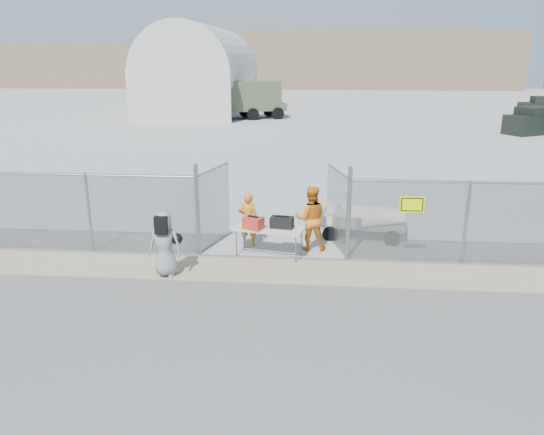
# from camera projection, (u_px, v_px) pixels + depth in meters

# --- Properties ---
(ground) EXTENTS (160.00, 160.00, 0.00)m
(ground) POSITION_uv_depth(u_px,v_px,m) (265.00, 287.00, 12.40)
(ground) COLOR #4B4A4A
(tarmac_inside) EXTENTS (160.00, 80.00, 0.01)m
(tarmac_inside) POSITION_uv_depth(u_px,v_px,m) (307.00, 111.00, 52.41)
(tarmac_inside) COLOR #9D9D9B
(tarmac_inside) RESTS_ON ground
(dirt_strip) EXTENTS (44.00, 1.60, 0.01)m
(dirt_strip) POSITION_uv_depth(u_px,v_px,m) (269.00, 270.00, 13.35)
(dirt_strip) COLOR tan
(dirt_strip) RESTS_ON ground
(distant_hills) EXTENTS (140.00, 6.00, 9.00)m
(distant_hills) POSITION_uv_depth(u_px,v_px,m) (344.00, 60.00, 84.98)
(distant_hills) COLOR #7F684F
(distant_hills) RESTS_ON ground
(chain_link_fence) EXTENTS (40.00, 0.20, 2.20)m
(chain_link_fence) POSITION_uv_depth(u_px,v_px,m) (272.00, 217.00, 13.99)
(chain_link_fence) COLOR gray
(chain_link_fence) RESTS_ON ground
(quonset_hangar) EXTENTS (9.00, 18.00, 8.00)m
(quonset_hangar) POSITION_uv_depth(u_px,v_px,m) (202.00, 69.00, 50.18)
(quonset_hangar) COLOR beige
(quonset_hangar) RESTS_ON ground
(folding_table) EXTENTS (1.97, 1.14, 0.79)m
(folding_table) POSITION_uv_depth(u_px,v_px,m) (269.00, 242.00, 14.27)
(folding_table) COLOR beige
(folding_table) RESTS_ON ground
(orange_bag) EXTENTS (0.60, 0.52, 0.32)m
(orange_bag) POSITION_uv_depth(u_px,v_px,m) (253.00, 223.00, 14.04)
(orange_bag) COLOR red
(orange_bag) RESTS_ON folding_table
(black_duffel) EXTENTS (0.65, 0.44, 0.29)m
(black_duffel) POSITION_uv_depth(u_px,v_px,m) (282.00, 222.00, 14.14)
(black_duffel) COLOR black
(black_duffel) RESTS_ON folding_table
(security_worker_left) EXTENTS (0.57, 0.39, 1.55)m
(security_worker_left) POSITION_uv_depth(u_px,v_px,m) (248.00, 219.00, 14.95)
(security_worker_left) COLOR orange
(security_worker_left) RESTS_ON ground
(security_worker_right) EXTENTS (0.92, 0.74, 1.81)m
(security_worker_right) POSITION_uv_depth(u_px,v_px,m) (311.00, 218.00, 14.59)
(security_worker_right) COLOR orange
(security_worker_right) RESTS_ON ground
(visitor) EXTENTS (0.81, 0.54, 1.63)m
(visitor) POSITION_uv_depth(u_px,v_px,m) (165.00, 244.00, 12.85)
(visitor) COLOR gray
(visitor) RESTS_ON ground
(utility_trailer) EXTENTS (3.46, 2.13, 0.79)m
(utility_trailer) POSITION_uv_depth(u_px,v_px,m) (363.00, 223.00, 15.87)
(utility_trailer) COLOR beige
(utility_trailer) RESTS_ON ground
(military_truck) EXTENTS (6.96, 4.77, 3.12)m
(military_truck) POSITION_uv_depth(u_px,v_px,m) (246.00, 100.00, 45.15)
(military_truck) COLOR #525D3A
(military_truck) RESTS_ON ground
(parked_vehicle_near) EXTENTS (4.36, 3.55, 1.80)m
(parked_vehicle_near) POSITION_uv_depth(u_px,v_px,m) (533.00, 121.00, 36.44)
(parked_vehicle_near) COLOR black
(parked_vehicle_near) RESTS_ON ground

